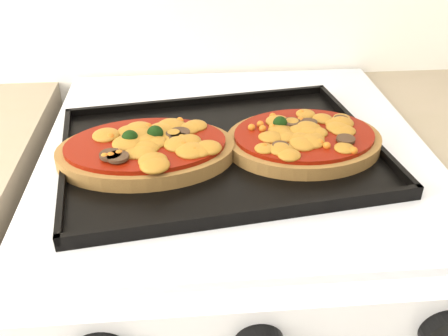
{
  "coord_description": "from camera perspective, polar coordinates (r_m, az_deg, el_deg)",
  "views": [
    {
      "loc": [
        -0.05,
        1.03,
        1.29
      ],
      "look_at": [
        0.0,
        1.62,
        0.92
      ],
      "focal_mm": 40.0,
      "sensor_mm": 36.0,
      "label": 1
    }
  ],
  "objects": [
    {
      "name": "control_panel",
      "position": [
        0.57,
        4.76,
        -18.11
      ],
      "size": [
        0.6,
        0.02,
        0.09
      ],
      "primitive_type": "cube",
      "color": "silver",
      "rests_on": "stove"
    },
    {
      "name": "knob_right",
      "position": [
        0.61,
        24.12,
        -16.94
      ],
      "size": [
        0.06,
        0.02,
        0.06
      ],
      "primitive_type": "cylinder",
      "rotation": [
        1.57,
        0.0,
        0.0
      ],
      "color": "black",
      "rests_on": "control_panel"
    },
    {
      "name": "baking_tray",
      "position": [
        0.74,
        -0.33,
        2.21
      ],
      "size": [
        0.5,
        0.4,
        0.02
      ],
      "primitive_type": "cube",
      "rotation": [
        0.0,
        0.0,
        0.14
      ],
      "color": "black",
      "rests_on": "stove"
    },
    {
      "name": "pizza_left",
      "position": [
        0.71,
        -8.9,
        2.25
      ],
      "size": [
        0.26,
        0.18,
        0.04
      ],
      "primitive_type": null,
      "rotation": [
        0.0,
        0.0,
        0.05
      ],
      "color": "olive",
      "rests_on": "baking_tray"
    },
    {
      "name": "pizza_right",
      "position": [
        0.74,
        9.11,
        3.39
      ],
      "size": [
        0.24,
        0.19,
        0.03
      ],
      "primitive_type": null,
      "rotation": [
        0.0,
        0.0,
        0.04
      ],
      "color": "olive",
      "rests_on": "baking_tray"
    }
  ]
}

